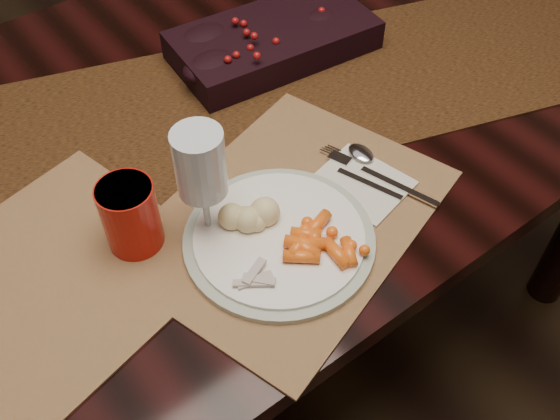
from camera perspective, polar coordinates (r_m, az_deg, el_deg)
floor at (r=1.69m, az=-5.79°, el=-11.71°), size 5.00×5.00×0.00m
dining_table at (r=1.38m, az=-6.99°, el=-4.08°), size 1.80×1.00×0.75m
table_runner at (r=1.13m, az=-6.83°, el=9.00°), size 1.92×0.94×0.00m
centerpiece at (r=1.23m, az=-0.60°, el=15.62°), size 0.40×0.23×0.08m
placemat_main at (r=0.94m, az=0.97°, el=-0.59°), size 0.55×0.47×0.00m
placemat_second at (r=0.92m, az=-22.46°, el=-7.83°), size 0.55×0.45×0.00m
dinner_plate at (r=0.90m, az=-0.08°, el=-2.61°), size 0.31×0.31×0.02m
baby_carrots at (r=0.88m, az=3.99°, el=-3.00°), size 0.11×0.09×0.02m
mashed_potatoes at (r=0.90m, az=-3.07°, el=-0.10°), size 0.09×0.08×0.05m
turkey_shreds at (r=0.84m, az=-2.13°, el=-6.13°), size 0.08×0.07×0.02m
napkin at (r=0.99m, az=7.46°, el=2.44°), size 0.15×0.16×0.00m
fork at (r=1.00m, az=7.50°, el=3.00°), size 0.07×0.14×0.00m
spoon at (r=1.00m, az=9.74°, el=3.11°), size 0.08×0.17×0.00m
red_cup at (r=0.89m, az=-13.51°, el=-0.52°), size 0.09×0.09×0.11m
wine_glass at (r=0.86m, az=-7.04°, el=2.05°), size 0.08×0.08×0.19m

